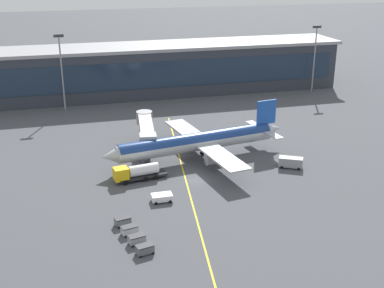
{
  "coord_description": "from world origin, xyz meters",
  "views": [
    {
      "loc": [
        -24.13,
        -87.78,
        42.28
      ],
      "look_at": [
        1.61,
        8.67,
        4.5
      ],
      "focal_mm": 46.59,
      "sensor_mm": 36.0,
      "label": 1
    }
  ],
  "objects": [
    {
      "name": "ground_plane",
      "position": [
        0.0,
        0.0,
        0.0
      ],
      "size": [
        700.0,
        700.0,
        0.0
      ],
      "primitive_type": "plane",
      "color": "#47494F"
    },
    {
      "name": "terminal_building",
      "position": [
        -14.27,
        69.46,
        7.91
      ],
      "size": [
        162.65,
        18.69,
        15.78
      ],
      "color": "#2D333D",
      "rests_on": "ground_plane"
    },
    {
      "name": "pushback_tug",
      "position": [
        -8.28,
        -7.21,
        0.85
      ],
      "size": [
        3.8,
        2.32,
        1.4
      ],
      "color": "white",
      "rests_on": "ground_plane"
    },
    {
      "name": "apron_light_mast_1",
      "position": [
        55.81,
        57.51,
        12.76
      ],
      "size": [
        2.8,
        0.5,
        21.61
      ],
      "color": "gray",
      "rests_on": "ground_plane"
    },
    {
      "name": "apron_lead_in_line",
      "position": [
        -1.65,
        2.0,
        0.0
      ],
      "size": [
        10.92,
        79.33,
        0.01
      ],
      "primitive_type": "cube",
      "rotation": [
        0.0,
        0.0,
        -0.13
      ],
      "color": "yellow",
      "rests_on": "ground_plane"
    },
    {
      "name": "fuel_tanker",
      "position": [
        -11.36,
        3.06,
        1.75
      ],
      "size": [
        11.05,
        4.07,
        3.25
      ],
      "color": "#232326",
      "rests_on": "ground_plane"
    },
    {
      "name": "apron_light_mast_2",
      "position": [
        -23.92,
        57.51,
        12.87
      ],
      "size": [
        2.8,
        0.5,
        21.83
      ],
      "color": "gray",
      "rests_on": "ground_plane"
    },
    {
      "name": "baggage_cart_1",
      "position": [
        -15.04,
        -20.29,
        0.78
      ],
      "size": [
        2.92,
        2.12,
        1.48
      ],
      "color": "gray",
      "rests_on": "ground_plane"
    },
    {
      "name": "baggage_cart_3",
      "position": [
        -16.46,
        -14.05,
        0.78
      ],
      "size": [
        2.92,
        2.12,
        1.48
      ],
      "color": "#595B60",
      "rests_on": "ground_plane"
    },
    {
      "name": "jet_bridge",
      "position": [
        -6.4,
        19.74,
        5.1
      ],
      "size": [
        5.98,
        20.26,
        6.82
      ],
      "color": "#B2B7BC",
      "rests_on": "ground_plane"
    },
    {
      "name": "main_airliner",
      "position": [
        3.51,
        10.72,
        4.12
      ],
      "size": [
        43.19,
        34.54,
        11.51
      ],
      "color": "#B2B7BC",
      "rests_on": "ground_plane"
    },
    {
      "name": "baggage_cart_0",
      "position": [
        -14.34,
        -23.41,
        0.78
      ],
      "size": [
        2.92,
        2.12,
        1.48
      ],
      "color": "#595B60",
      "rests_on": "ground_plane"
    },
    {
      "name": "baggage_cart_2",
      "position": [
        -15.75,
        -17.17,
        0.78
      ],
      "size": [
        2.92,
        2.12,
        1.48
      ],
      "color": "#B2B7BC",
      "rests_on": "ground_plane"
    },
    {
      "name": "crew_van",
      "position": [
        21.38,
        0.93,
        1.31
      ],
      "size": [
        5.39,
        4.25,
        2.3
      ],
      "color": "gray",
      "rests_on": "ground_plane"
    }
  ]
}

